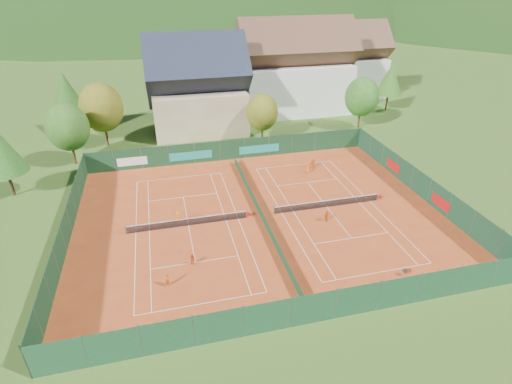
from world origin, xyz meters
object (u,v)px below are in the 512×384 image
object	(u,v)px
hotel_block_a	(295,72)
hotel_block_b	(344,65)
player_left_near	(167,280)
player_right_far_b	(313,163)
player_right_near	(326,216)
player_left_far	(178,218)
player_right_far_a	(308,168)
ball_hopper	(405,271)
player_left_mid	(192,260)
chalet	(198,91)

from	to	relation	value
hotel_block_a	hotel_block_b	bearing A→B (deg)	29.74
player_left_near	player_right_far_b	xyz separation A→B (m)	(20.88, 19.45, 0.01)
hotel_block_b	player_right_near	distance (m)	52.57
hotel_block_a	player_right_near	bearing A→B (deg)	-103.47
player_left_near	player_left_far	size ratio (longest dim) A/B	0.92
player_right_far_a	hotel_block_a	bearing A→B (deg)	-124.73
ball_hopper	player_left_mid	world-z (taller)	player_left_mid
hotel_block_b	player_right_far_a	distance (m)	41.18
player_left_mid	player_right_far_b	distance (m)	25.19
player_left_near	hotel_block_a	bearing A→B (deg)	15.68
player_left_near	player_right_far_a	xyz separation A→B (m)	(19.71, 18.09, 0.00)
chalet	player_left_near	bearing A→B (deg)	-101.13
player_left_far	player_right_far_b	xyz separation A→B (m)	(19.18, 9.71, -0.05)
player_right_near	player_left_far	bearing A→B (deg)	133.12
player_right_near	player_left_near	bearing A→B (deg)	165.42
ball_hopper	player_right_far_b	size ratio (longest dim) A/B	0.57
player_right_far_a	player_right_far_b	distance (m)	1.79
hotel_block_a	player_left_mid	xyz separation A→B (m)	(-24.25, -42.72, -6.79)
hotel_block_b	player_right_far_a	bearing A→B (deg)	-120.96
chalet	player_left_far	world-z (taller)	chalet
chalet	player_right_near	world-z (taller)	chalet
chalet	player_right_near	xyz separation A→B (m)	(9.71, -32.76, -5.95)
player_left_near	player_right_far_a	size ratio (longest dim) A/B	1.00
chalet	player_left_near	distance (m)	40.22
player_left_far	player_right_far_a	bearing A→B (deg)	-137.65
player_left_far	chalet	bearing A→B (deg)	-84.05
player_left_near	chalet	bearing A→B (deg)	35.20
chalet	player_left_mid	distance (m)	37.58
hotel_block_b	player_right_far_b	size ratio (longest dim) A/B	12.37
player_left_far	player_right_far_b	size ratio (longest dim) A/B	1.07
player_right_far_a	chalet	bearing A→B (deg)	-80.35
player_right_near	player_right_far_a	size ratio (longest dim) A/B	0.97
player_left_near	player_right_far_b	size ratio (longest dim) A/B	0.98
hotel_block_b	player_left_near	size ratio (longest dim) A/B	12.59
chalet	hotel_block_b	distance (m)	35.85
player_right_near	player_right_far_a	bearing A→B (deg)	44.46
player_left_mid	player_right_near	bearing A→B (deg)	49.93
hotel_block_a	player_right_near	distance (m)	40.41
player_right_far_a	player_left_near	bearing A→B (deg)	22.31
player_right_far_b	hotel_block_b	bearing A→B (deg)	-134.97
player_left_far	player_right_near	size ratio (longest dim) A/B	1.11
player_right_near	chalet	bearing A→B (deg)	72.09
hotel_block_b	player_left_near	distance (m)	67.10
hotel_block_a	player_left_far	bearing A→B (deg)	-125.29
player_left_far	hotel_block_a	bearing A→B (deg)	-107.81
hotel_block_b	chalet	bearing A→B (deg)	-157.01
player_right_far_a	player_right_far_b	world-z (taller)	player_right_far_b
player_right_far_b	chalet	bearing A→B (deg)	-70.46
ball_hopper	player_right_far_b	world-z (taller)	player_right_far_b
hotel_block_a	player_right_far_a	distance (m)	28.62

